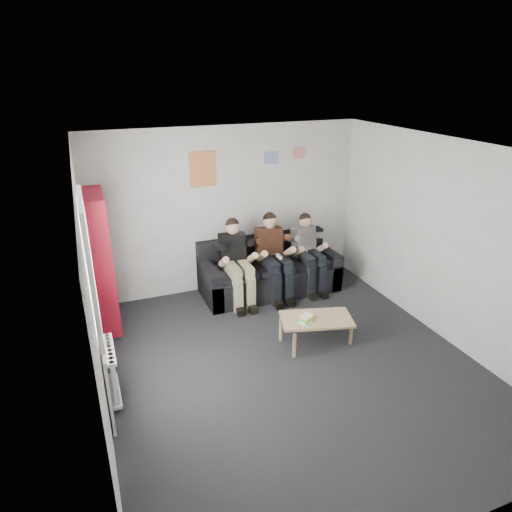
{
  "coord_description": "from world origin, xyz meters",
  "views": [
    {
      "loc": [
        -2.19,
        -4.34,
        3.51
      ],
      "look_at": [
        0.02,
        1.3,
        0.99
      ],
      "focal_mm": 32.0,
      "sensor_mm": 36.0,
      "label": 1
    }
  ],
  "objects_px": {
    "sofa": "(269,273)",
    "person_middle": "(274,257)",
    "person_right": "(309,253)",
    "coffee_table": "(316,321)",
    "person_left": "(237,263)",
    "bookshelf": "(101,262)"
  },
  "relations": [
    {
      "from": "sofa",
      "to": "person_middle",
      "type": "relative_size",
      "value": 1.65
    },
    {
      "from": "person_right",
      "to": "coffee_table",
      "type": "bearing_deg",
      "value": -123.09
    },
    {
      "from": "person_middle",
      "to": "person_left",
      "type": "bearing_deg",
      "value": -175.14
    },
    {
      "from": "bookshelf",
      "to": "person_right",
      "type": "height_order",
      "value": "bookshelf"
    },
    {
      "from": "bookshelf",
      "to": "coffee_table",
      "type": "xyz_separation_m",
      "value": [
        2.6,
        -1.56,
        -0.66
      ]
    },
    {
      "from": "coffee_table",
      "to": "person_left",
      "type": "distance_m",
      "value": 1.67
    },
    {
      "from": "person_right",
      "to": "sofa",
      "type": "bearing_deg",
      "value": 152.67
    },
    {
      "from": "bookshelf",
      "to": "person_right",
      "type": "distance_m",
      "value": 3.27
    },
    {
      "from": "person_middle",
      "to": "sofa",
      "type": "bearing_deg",
      "value": 95.01
    },
    {
      "from": "person_middle",
      "to": "person_right",
      "type": "xyz_separation_m",
      "value": [
        0.63,
        0.01,
        -0.03
      ]
    },
    {
      "from": "sofa",
      "to": "bookshelf",
      "type": "relative_size",
      "value": 1.14
    },
    {
      "from": "sofa",
      "to": "person_middle",
      "type": "height_order",
      "value": "person_middle"
    },
    {
      "from": "bookshelf",
      "to": "person_right",
      "type": "relative_size",
      "value": 1.53
    },
    {
      "from": "person_middle",
      "to": "person_right",
      "type": "height_order",
      "value": "person_middle"
    },
    {
      "from": "person_right",
      "to": "bookshelf",
      "type": "bearing_deg",
      "value": 169.67
    },
    {
      "from": "bookshelf",
      "to": "person_middle",
      "type": "xyz_separation_m",
      "value": [
        2.62,
        -0.04,
        -0.31
      ]
    },
    {
      "from": "coffee_table",
      "to": "bookshelf",
      "type": "bearing_deg",
      "value": 149.04
    },
    {
      "from": "coffee_table",
      "to": "person_middle",
      "type": "xyz_separation_m",
      "value": [
        0.03,
        1.51,
        0.35
      ]
    },
    {
      "from": "bookshelf",
      "to": "person_middle",
      "type": "height_order",
      "value": "bookshelf"
    },
    {
      "from": "person_left",
      "to": "coffee_table",
      "type": "bearing_deg",
      "value": -62.77
    },
    {
      "from": "bookshelf",
      "to": "coffee_table",
      "type": "bearing_deg",
      "value": -30.69
    },
    {
      "from": "bookshelf",
      "to": "coffee_table",
      "type": "distance_m",
      "value": 3.1
    }
  ]
}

